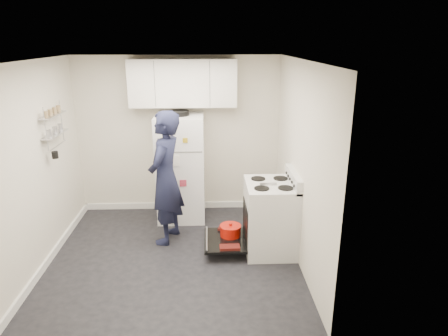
{
  "coord_description": "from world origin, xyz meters",
  "views": [
    {
      "loc": [
        0.46,
        -4.65,
        2.74
      ],
      "look_at": [
        0.68,
        0.52,
        1.05
      ],
      "focal_mm": 32.0,
      "sensor_mm": 36.0,
      "label": 1
    }
  ],
  "objects_px": {
    "electric_range": "(269,218)",
    "open_oven_door": "(227,236)",
    "person": "(166,178)",
    "refrigerator": "(181,167)"
  },
  "relations": [
    {
      "from": "person",
      "to": "refrigerator",
      "type": "bearing_deg",
      "value": -175.23
    },
    {
      "from": "person",
      "to": "electric_range",
      "type": "bearing_deg",
      "value": 92.81
    },
    {
      "from": "open_oven_door",
      "to": "refrigerator",
      "type": "distance_m",
      "value": 1.41
    },
    {
      "from": "electric_range",
      "to": "person",
      "type": "bearing_deg",
      "value": 166.3
    },
    {
      "from": "open_oven_door",
      "to": "refrigerator",
      "type": "xyz_separation_m",
      "value": [
        -0.67,
        1.06,
        0.64
      ]
    },
    {
      "from": "refrigerator",
      "to": "person",
      "type": "height_order",
      "value": "person"
    },
    {
      "from": "refrigerator",
      "to": "person",
      "type": "bearing_deg",
      "value": -101.74
    },
    {
      "from": "electric_range",
      "to": "open_oven_door",
      "type": "relative_size",
      "value": 1.52
    },
    {
      "from": "electric_range",
      "to": "refrigerator",
      "type": "height_order",
      "value": "refrigerator"
    },
    {
      "from": "open_oven_door",
      "to": "person",
      "type": "relative_size",
      "value": 0.39
    }
  ]
}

